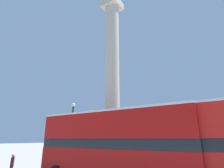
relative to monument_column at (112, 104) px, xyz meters
The scene contains 4 objects.
monument_column is the anchor object (origin of this frame).
bus_a 7.08m from the monument_column, 53.84° to the right, with size 10.25×3.31×4.30m.
street_lamp 4.90m from the monument_column, 144.31° to the right, with size 0.36×0.36×6.10m.
pedestrian_near_lamp 9.69m from the monument_column, 109.75° to the right, with size 0.46×0.39×1.66m.
Camera 1 is at (10.10, -14.34, 2.64)m, focal length 28.00 mm.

